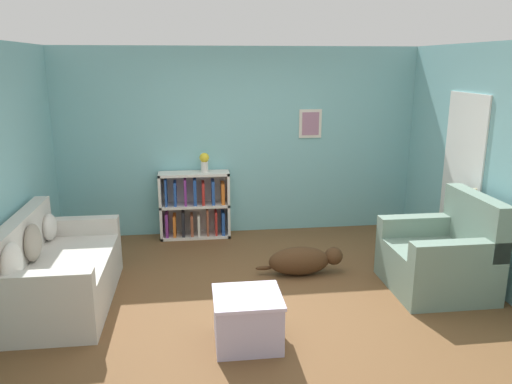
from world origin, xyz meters
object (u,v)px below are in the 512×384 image
Objects in this scene: coffee_table at (248,318)px; vase at (204,161)px; bookshelf at (195,206)px; recliner_chair at (442,257)px; dog at (303,260)px; couch at (57,273)px.

vase is (-0.27, 2.83, 0.84)m from coffee_table.
bookshelf is 1.65× the size of coffee_table.
vase reaches higher than coffee_table.
dog is at bearing 158.21° from recliner_chair.
vase is at bearing 140.74° from recliner_chair.
coffee_table is (-2.19, -0.82, -0.12)m from recliner_chair.
recliner_chair is 3.26m from vase.
bookshelf is 2.89m from coffee_table.
couch is 4.02m from recliner_chair.
couch is 2.07m from coffee_table.
vase is at bearing 126.29° from dog.
dog is at bearing 8.70° from couch.
vase is at bearing -6.68° from bookshelf.
couch is 1.76× the size of bookshelf.
coffee_table is at bearing -159.59° from recliner_chair.
couch is at bearing -129.79° from vase.
vase is (0.15, -0.02, 0.64)m from bookshelf.
vase is (-1.07, 1.46, 0.91)m from dog.
recliner_chair is at bearing -37.89° from bookshelf.
couch is 6.37× the size of vase.
coffee_table is (0.42, -2.85, -0.20)m from bookshelf.
dog is (1.22, -1.47, -0.27)m from bookshelf.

